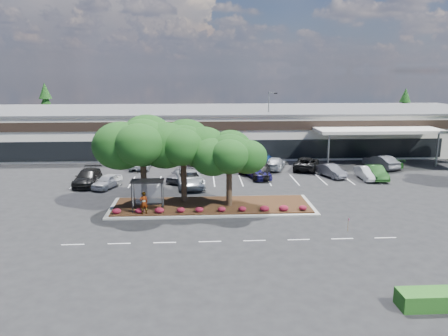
{
  "coord_description": "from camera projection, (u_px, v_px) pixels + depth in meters",
  "views": [
    {
      "loc": [
        -3.07,
        -33.18,
        11.88
      ],
      "look_at": [
        -0.68,
        8.38,
        2.6
      ],
      "focal_mm": 35.0,
      "sensor_mm": 36.0,
      "label": 1
    }
  ],
  "objects": [
    {
      "name": "island_tree_east",
      "position": [
        229.0,
        169.0,
        37.9
      ],
      "size": [
        5.8,
        5.8,
        6.5
      ],
      "primitive_type": null,
      "color": "#13360D",
      "rests_on": "landscape_island"
    },
    {
      "name": "car_4",
      "position": [
        262.0,
        171.0,
        49.33
      ],
      "size": [
        2.76,
        5.04,
        1.63
      ],
      "primitive_type": "imported",
      "rotation": [
        0.0,
        0.0,
        -0.18
      ],
      "color": "black",
      "rests_on": "ground"
    },
    {
      "name": "car_8",
      "position": [
        376.0,
        173.0,
        48.8
      ],
      "size": [
        1.77,
        4.68,
        1.53
      ],
      "primitive_type": "imported",
      "rotation": [
        0.0,
        0.0,
        -0.03
      ],
      "color": "#22511D",
      "rests_on": "ground"
    },
    {
      "name": "light_pole",
      "position": [
        269.0,
        128.0,
        61.87
      ],
      "size": [
        1.43,
        0.64,
        9.04
      ],
      "rotation": [
        0.0,
        0.0,
        -0.21
      ],
      "color": "#959591",
      "rests_on": "ground"
    },
    {
      "name": "car_6",
      "position": [
        331.0,
        171.0,
        49.9
      ],
      "size": [
        2.87,
        4.53,
        1.41
      ],
      "primitive_type": "imported",
      "rotation": [
        0.0,
        0.0,
        0.35
      ],
      "color": "#505057",
      "rests_on": "ground"
    },
    {
      "name": "person_waiting",
      "position": [
        144.0,
        203.0,
        36.1
      ],
      "size": [
        0.82,
        0.69,
        1.9
      ],
      "primitive_type": "imported",
      "rotation": [
        0.0,
        0.0,
        3.54
      ],
      "color": "#594C47",
      "rests_on": "landscape_island"
    },
    {
      "name": "conifer_north_east",
      "position": [
        404.0,
        113.0,
        78.89
      ],
      "size": [
        3.96,
        3.96,
        9.0
      ],
      "primitive_type": "cone",
      "color": "#13360D",
      "rests_on": "ground"
    },
    {
      "name": "car_3",
      "position": [
        181.0,
        174.0,
        48.11
      ],
      "size": [
        3.49,
        4.87,
        1.54
      ],
      "primitive_type": "imported",
      "rotation": [
        0.0,
        0.0,
        -0.42
      ],
      "color": "#54555C",
      "rests_on": "ground"
    },
    {
      "name": "car_0",
      "position": [
        88.0,
        177.0,
        46.38
      ],
      "size": [
        2.32,
        5.6,
        1.62
      ],
      "primitive_type": "imported",
      "rotation": [
        0.0,
        0.0,
        -0.01
      ],
      "color": "black",
      "rests_on": "ground"
    },
    {
      "name": "car_13",
      "position": [
        275.0,
        163.0,
        53.81
      ],
      "size": [
        3.58,
        5.47,
        1.47
      ],
      "primitive_type": "imported",
      "rotation": [
        0.0,
        0.0,
        2.82
      ],
      "color": "#9EA3AA",
      "rests_on": "ground"
    },
    {
      "name": "conifer_north_west",
      "position": [
        47.0,
        111.0,
        77.15
      ],
      "size": [
        4.4,
        4.4,
        10.0
      ],
      "primitive_type": "cone",
      "color": "#13360D",
      "rests_on": "ground"
    },
    {
      "name": "bus_shelter",
      "position": [
        148.0,
        186.0,
        37.04
      ],
      "size": [
        2.75,
        1.55,
        2.59
      ],
      "color": "black",
      "rests_on": "landscape_island"
    },
    {
      "name": "shrub_row",
      "position": [
        213.0,
        209.0,
        36.72
      ],
      "size": [
        17.0,
        0.8,
        0.5
      ],
      "primitive_type": null,
      "color": "maroon",
      "rests_on": "landscape_island"
    },
    {
      "name": "car_9",
      "position": [
        137.0,
        160.0,
        56.12
      ],
      "size": [
        2.16,
        4.5,
        1.42
      ],
      "primitive_type": "imported",
      "rotation": [
        0.0,
        0.0,
        2.98
      ],
      "color": "#652708",
      "rests_on": "ground"
    },
    {
      "name": "car_10",
      "position": [
        141.0,
        162.0,
        54.47
      ],
      "size": [
        2.72,
        5.42,
        1.47
      ],
      "primitive_type": "imported",
      "rotation": [
        0.0,
        0.0,
        3.09
      ],
      "color": "silver",
      "rests_on": "ground"
    },
    {
      "name": "car_1",
      "position": [
        107.0,
        181.0,
        45.27
      ],
      "size": [
        3.05,
        4.36,
        1.38
      ],
      "primitive_type": "imported",
      "rotation": [
        0.0,
        0.0,
        -0.39
      ],
      "color": "silver",
      "rests_on": "ground"
    },
    {
      "name": "car_16",
      "position": [
        381.0,
        162.0,
        54.22
      ],
      "size": [
        3.21,
        5.41,
        1.68
      ],
      "primitive_type": "imported",
      "rotation": [
        0.0,
        0.0,
        3.44
      ],
      "color": "#535459",
      "rests_on": "ground"
    },
    {
      "name": "car_17",
      "position": [
        387.0,
        162.0,
        54.81
      ],
      "size": [
        2.94,
        4.91,
        1.33
      ],
      "primitive_type": "imported",
      "rotation": [
        0.0,
        0.0,
        3.39
      ],
      "color": "#1F551B",
      "rests_on": "ground"
    },
    {
      "name": "retail_store",
      "position": [
        219.0,
        129.0,
        67.45
      ],
      "size": [
        80.4,
        25.2,
        6.25
      ],
      "color": "silver",
      "rests_on": "ground"
    },
    {
      "name": "island_tree_west",
      "position": [
        143.0,
        161.0,
        38.11
      ],
      "size": [
        7.2,
        7.2,
        7.89
      ],
      "primitive_type": null,
      "color": "#13360D",
      "rests_on": "landscape_island"
    },
    {
      "name": "car_5",
      "position": [
        258.0,
        171.0,
        49.29
      ],
      "size": [
        3.05,
        5.1,
        1.63
      ],
      "primitive_type": "imported",
      "rotation": [
        0.0,
        0.0,
        0.25
      ],
      "color": "navy",
      "rests_on": "ground"
    },
    {
      "name": "ground",
      "position": [
        238.0,
        222.0,
        35.09
      ],
      "size": [
        160.0,
        160.0,
        0.0
      ],
      "primitive_type": "plane",
      "color": "black",
      "rests_on": "ground"
    },
    {
      "name": "car_7",
      "position": [
        367.0,
        173.0,
        48.74
      ],
      "size": [
        1.55,
        4.33,
        1.42
      ],
      "primitive_type": "imported",
      "rotation": [
        0.0,
        0.0,
        -0.01
      ],
      "color": "silver",
      "rests_on": "ground"
    },
    {
      "name": "car_2",
      "position": [
        190.0,
        179.0,
        45.83
      ],
      "size": [
        3.6,
        6.28,
        1.65
      ],
      "primitive_type": "imported",
      "rotation": [
        0.0,
        0.0,
        0.15
      ],
      "color": "#9AA1A6",
      "rests_on": "ground"
    },
    {
      "name": "car_15",
      "position": [
        306.0,
        163.0,
        53.61
      ],
      "size": [
        4.48,
        6.19,
        1.56
      ],
      "primitive_type": "imported",
      "rotation": [
        0.0,
        0.0,
        2.77
      ],
      "color": "black",
      "rests_on": "ground"
    },
    {
      "name": "survey_stake",
      "position": [
        348.0,
        223.0,
        32.89
      ],
      "size": [
        0.08,
        0.14,
        1.06
      ],
      "color": "#A27B54",
      "rests_on": "ground"
    },
    {
      "name": "lane_markings",
      "position": [
        228.0,
        188.0,
        45.24
      ],
      "size": [
        33.12,
        20.06,
        0.01
      ],
      "color": "silver",
      "rests_on": "ground"
    },
    {
      "name": "car_11",
      "position": [
        197.0,
        165.0,
        52.58
      ],
      "size": [
        3.16,
        4.75,
        1.5
      ],
      "primitive_type": "imported",
      "rotation": [
        0.0,
        0.0,
        2.8
      ],
      "color": "black",
      "rests_on": "ground"
    },
    {
      "name": "car_12",
      "position": [
        249.0,
        164.0,
        53.02
      ],
      "size": [
        3.42,
        6.09,
        1.67
      ],
      "primitive_type": "imported",
      "rotation": [
        0.0,
        0.0,
        2.94
      ],
      "color": "#9E0605",
      "rests_on": "ground"
    },
    {
      "name": "island_tree_mid",
      "position": [
        184.0,
        162.0,
        39.05
      ],
      "size": [
        6.6,
        6.6,
        7.32
      ],
      "primitive_type": null,
      "color": "#13360D",
      "rests_on": "landscape_island"
    },
    {
      "name": "car_14",
      "position": [
        265.0,
        161.0,
        54.97
      ],
      "size": [
        3.65,
        5.82,
        1.57
      ],
      "primitive_type": "imported",
      "rotation": [
        0.0,
        0.0,
        2.85
      ],
      "color": "navy",
      "rests_on": "ground"
    },
    {
      "name": "landscape_island",
      "position": [
        212.0,
        206.0,
        38.85
      ],
      "size": [
        18.0,
        6.0,
        0.26
      ],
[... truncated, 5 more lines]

